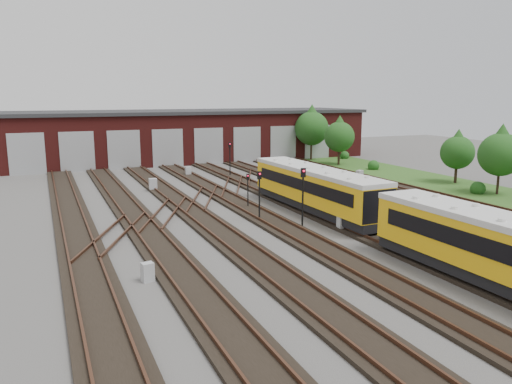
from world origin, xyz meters
name	(u,v)px	position (x,y,z in m)	size (l,w,h in m)	color
ground	(343,241)	(0.00, 0.00, 0.00)	(120.00, 120.00, 0.00)	#42403D
track_network	(335,237)	(-0.17, 0.59, 0.11)	(30.40, 70.00, 0.33)	black
maintenance_shed	(172,135)	(-0.01, 39.97, 3.20)	(51.00, 12.50, 6.35)	#541715
grass_verge	(460,188)	(19.00, 10.00, 0.03)	(8.00, 55.00, 0.05)	#284B19
metro_train	(510,253)	(2.00, -9.30, 1.82)	(2.91, 46.11, 2.90)	black
signal_mast_0	(259,190)	(-2.62, 6.04, 2.16)	(0.27, 0.25, 3.38)	black
signal_mast_1	(303,190)	(-0.71, 3.61, 2.42)	(0.31, 0.29, 3.81)	black
signal_mast_2	(230,155)	(2.15, 24.41, 2.25)	(0.28, 0.27, 3.54)	black
signal_mast_3	(248,186)	(-1.79, 10.02, 1.67)	(0.24, 0.23, 2.59)	black
relay_cabinet_0	(148,272)	(-11.58, -1.84, 0.43)	(0.52, 0.43, 0.87)	#AEB1B4
relay_cabinet_1	(153,185)	(-6.81, 19.63, 0.55)	(0.67, 0.55, 1.11)	#AEB1B4
relay_cabinet_2	(343,222)	(1.29, 2.05, 0.53)	(0.63, 0.53, 1.06)	#AEB1B4
relay_cabinet_3	(188,171)	(-1.69, 26.60, 0.47)	(0.56, 0.47, 0.94)	#AEB1B4
relay_cabinet_4	(360,175)	(13.19, 17.33, 0.49)	(0.58, 0.49, 0.97)	#AEB1B4
tree_0	(312,124)	(16.50, 32.87, 4.60)	(4.32, 4.32, 7.16)	black
tree_1	(339,133)	(17.15, 27.33, 3.83)	(3.60, 3.60, 5.96)	black
tree_2	(501,149)	(19.54, 6.52, 3.84)	(3.61, 3.61, 5.98)	black
tree_3	(458,148)	(20.46, 12.11, 3.33)	(3.13, 3.13, 5.18)	black
bush_0	(478,187)	(18.29, 7.41, 0.63)	(1.26, 1.26, 1.26)	#184714
bush_1	(374,164)	(18.65, 22.47, 0.64)	(1.29, 1.29, 1.29)	#184714
bush_2	(345,154)	(21.12, 32.07, 0.61)	(1.21, 1.21, 1.21)	#184714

